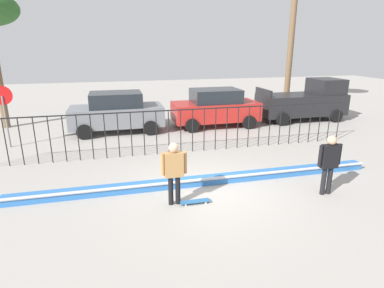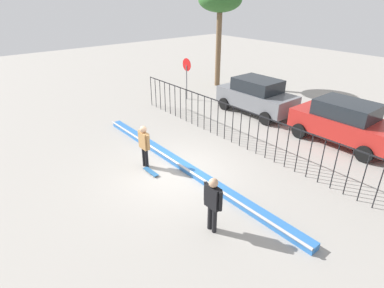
{
  "view_description": "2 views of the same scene",
  "coord_description": "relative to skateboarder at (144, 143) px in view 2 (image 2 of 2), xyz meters",
  "views": [
    {
      "loc": [
        -2.46,
        -8.02,
        4.01
      ],
      "look_at": [
        -0.04,
        1.62,
        0.92
      ],
      "focal_mm": 29.93,
      "sensor_mm": 36.0,
      "label": 1
    },
    {
      "loc": [
        8.09,
        -5.76,
        6.06
      ],
      "look_at": [
        -0.07,
        0.94,
        0.87
      ],
      "focal_mm": 29.13,
      "sensor_mm": 36.0,
      "label": 2
    }
  ],
  "objects": [
    {
      "name": "ground_plane",
      "position": [
        1.06,
        0.55,
        -1.01
      ],
      "size": [
        60.0,
        60.0,
        0.0
      ],
      "primitive_type": "plane",
      "color": "#9E9991"
    },
    {
      "name": "bowl_coping_ledge",
      "position": [
        1.06,
        1.02,
        -0.89
      ],
      "size": [
        11.0,
        0.4,
        0.27
      ],
      "color": "#2D6BB7",
      "rests_on": "ground"
    },
    {
      "name": "perimeter_fence",
      "position": [
        1.06,
        4.1,
        0.04
      ],
      "size": [
        14.04,
        0.04,
        1.7
      ],
      "color": "black",
      "rests_on": "ground"
    },
    {
      "name": "skateboarder",
      "position": [
        0.0,
        0.0,
        0.0
      ],
      "size": [
        0.68,
        0.25,
        1.68
      ],
      "rotation": [
        0.0,
        0.0,
        0.21
      ],
      "color": "black",
      "rests_on": "ground"
    },
    {
      "name": "skateboard",
      "position": [
        0.53,
        -0.12,
        -0.95
      ],
      "size": [
        0.8,
        0.2,
        0.07
      ],
      "rotation": [
        0.0,
        0.0,
        -0.11
      ],
      "color": "#26598C",
      "rests_on": "ground"
    },
    {
      "name": "camera_operator",
      "position": [
        4.22,
        -0.44,
        0.01
      ],
      "size": [
        0.69,
        0.26,
        1.71
      ],
      "rotation": [
        0.0,
        0.0,
        2.28
      ],
      "color": "black",
      "rests_on": "ground"
    },
    {
      "name": "parked_car_gray",
      "position": [
        -1.24,
        7.84,
        -0.04
      ],
      "size": [
        4.3,
        2.12,
        1.9
      ],
      "rotation": [
        0.0,
        0.0,
        -0.03
      ],
      "color": "slate",
      "rests_on": "ground"
    },
    {
      "name": "parked_car_red",
      "position": [
        3.65,
        7.8,
        -0.04
      ],
      "size": [
        4.3,
        2.12,
        1.9
      ],
      "rotation": [
        0.0,
        0.0,
        0.07
      ],
      "color": "#B2231E",
      "rests_on": "ground"
    },
    {
      "name": "stop_sign",
      "position": [
        -5.58,
        6.46,
        0.61
      ],
      "size": [
        0.76,
        0.07,
        2.5
      ],
      "color": "slate",
      "rests_on": "ground"
    },
    {
      "name": "palm_tree_short",
      "position": [
        -6.71,
        10.13,
        4.43
      ],
      "size": [
        2.82,
        2.82,
        6.37
      ],
      "color": "brown",
      "rests_on": "ground"
    }
  ]
}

